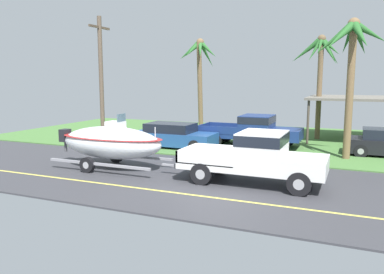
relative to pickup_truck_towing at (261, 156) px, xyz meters
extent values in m
cube|color=#38383D|center=(-1.59, -0.42, -1.09)|extent=(36.00, 8.00, 0.06)
cube|color=#477538|center=(-1.59, 10.58, -1.06)|extent=(36.00, 14.00, 0.11)
cube|color=#DBCC4C|center=(-1.59, -2.22, -1.06)|extent=(34.20, 0.12, 0.01)
cube|color=silver|center=(-0.33, 0.00, -0.43)|extent=(5.26, 2.00, 0.22)
cube|color=silver|center=(1.56, 0.00, -0.13)|extent=(1.47, 2.00, 0.38)
cube|color=silver|center=(0.04, 0.00, 0.27)|extent=(1.58, 2.00, 1.18)
cube|color=black|center=(0.04, 0.00, 0.64)|extent=(1.60, 2.02, 0.38)
cube|color=#9D9D9D|center=(-1.86, 0.00, -0.30)|extent=(2.21, 2.00, 0.04)
cube|color=silver|center=(-1.86, 0.96, -0.09)|extent=(2.21, 0.08, 0.45)
cube|color=silver|center=(-1.86, -0.96, -0.09)|extent=(2.21, 0.08, 0.45)
cube|color=silver|center=(-2.93, 0.00, -0.09)|extent=(0.08, 2.00, 0.45)
cube|color=#333338|center=(-3.03, 0.00, -0.49)|extent=(0.12, 1.80, 0.16)
sphere|color=#B2B2B7|center=(-3.15, 0.00, -0.44)|extent=(0.10, 0.10, 0.10)
cylinder|color=black|center=(1.49, 0.89, -0.66)|extent=(0.80, 0.28, 0.80)
cylinder|color=#9E9EA3|center=(1.49, 0.89, -0.66)|extent=(0.36, 0.29, 0.36)
cylinder|color=black|center=(1.49, -0.89, -0.66)|extent=(0.80, 0.28, 0.80)
cylinder|color=#9E9EA3|center=(1.49, -0.89, -0.66)|extent=(0.36, 0.29, 0.36)
cylinder|color=black|center=(-1.97, 0.89, -0.66)|extent=(0.80, 0.28, 0.80)
cylinder|color=#9E9EA3|center=(-1.97, 0.89, -0.66)|extent=(0.36, 0.29, 0.36)
cylinder|color=black|center=(-1.97, -0.89, -0.66)|extent=(0.80, 0.28, 0.80)
cylinder|color=#9E9EA3|center=(-1.97, -0.89, -0.66)|extent=(0.36, 0.29, 0.36)
cube|color=gray|center=(-3.60, 0.00, -0.68)|extent=(0.90, 0.10, 0.08)
cube|color=gray|center=(-6.48, 0.98, -0.68)|extent=(4.88, 0.12, 0.10)
cube|color=gray|center=(-6.48, -0.98, -0.68)|extent=(4.88, 0.12, 0.10)
cylinder|color=black|center=(-6.97, 1.04, -0.74)|extent=(0.64, 0.22, 0.64)
cylinder|color=#9E9EA3|center=(-6.97, 1.04, -0.74)|extent=(0.29, 0.23, 0.29)
cylinder|color=black|center=(-6.97, -1.04, -0.74)|extent=(0.64, 0.22, 0.64)
cylinder|color=#9E9EA3|center=(-6.97, -1.04, -0.74)|extent=(0.29, 0.23, 0.29)
ellipsoid|color=silver|center=(-6.48, 0.00, 0.06)|extent=(4.75, 1.88, 1.38)
ellipsoid|color=#B22626|center=(-6.48, 0.00, 0.30)|extent=(4.84, 1.92, 0.12)
cube|color=silver|center=(-6.25, 0.00, 0.66)|extent=(0.70, 0.60, 0.65)
cube|color=slate|center=(-5.95, 0.00, 1.14)|extent=(0.06, 0.56, 0.36)
cube|color=black|center=(-8.98, 0.00, 0.23)|extent=(0.36, 0.44, 0.56)
cylinder|color=#4C4C51|center=(-8.98, 0.00, -0.15)|extent=(0.12, 0.12, 0.76)
cylinder|color=silver|center=(-4.35, 0.00, 0.59)|extent=(0.04, 0.04, 0.50)
cube|color=navy|center=(-2.40, 7.61, -0.43)|extent=(5.70, 2.04, 0.22)
cube|color=navy|center=(-0.34, 7.61, -0.13)|extent=(1.60, 2.04, 0.38)
cube|color=navy|center=(-2.00, 7.61, 0.21)|extent=(1.71, 2.04, 1.07)
cube|color=black|center=(-2.00, 7.61, 0.52)|extent=(1.73, 2.06, 0.38)
cube|color=#112047|center=(-4.05, 7.61, -0.30)|extent=(2.39, 2.04, 0.04)
cube|color=navy|center=(-4.05, 8.59, -0.09)|extent=(2.39, 0.08, 0.45)
cube|color=navy|center=(-4.05, 6.64, -0.09)|extent=(2.39, 0.08, 0.45)
cube|color=navy|center=(-5.21, 7.61, -0.09)|extent=(0.08, 2.04, 0.45)
cube|color=#333338|center=(-5.31, 7.61, -0.49)|extent=(0.12, 1.83, 0.16)
sphere|color=#B2B2B7|center=(-5.43, 7.61, -0.44)|extent=(0.10, 0.10, 0.10)
cylinder|color=black|center=(-0.42, 8.52, -0.66)|extent=(0.80, 0.28, 0.80)
cylinder|color=#9E9EA3|center=(-0.42, 8.52, -0.66)|extent=(0.36, 0.29, 0.36)
cylinder|color=black|center=(-0.42, 6.71, -0.66)|extent=(0.80, 0.28, 0.80)
cylinder|color=#9E9EA3|center=(-0.42, 6.71, -0.66)|extent=(0.36, 0.29, 0.36)
cylinder|color=black|center=(-4.17, 8.52, -0.66)|extent=(0.80, 0.28, 0.80)
cylinder|color=#9E9EA3|center=(-4.17, 8.52, -0.66)|extent=(0.36, 0.29, 0.36)
cylinder|color=black|center=(-4.17, 6.71, -0.66)|extent=(0.80, 0.28, 0.80)
cylinder|color=#9E9EA3|center=(-4.17, 6.71, -0.66)|extent=(0.36, 0.29, 0.36)
cylinder|color=black|center=(3.41, 8.26, -0.73)|extent=(0.66, 0.22, 0.66)
cylinder|color=#9E9EA3|center=(3.41, 8.26, -0.73)|extent=(0.30, 0.23, 0.30)
cylinder|color=black|center=(3.41, 6.65, -0.73)|extent=(0.66, 0.22, 0.66)
cylinder|color=#9E9EA3|center=(3.41, 6.65, -0.73)|extent=(0.30, 0.23, 0.30)
cube|color=#234C89|center=(-6.19, 5.58, -0.53)|extent=(4.64, 1.88, 0.70)
cube|color=black|center=(-6.42, 5.58, 0.07)|extent=(2.60, 1.73, 0.50)
cylinder|color=black|center=(-4.61, 6.43, -0.73)|extent=(0.66, 0.22, 0.66)
cylinder|color=#9E9EA3|center=(-4.61, 6.43, -0.73)|extent=(0.30, 0.23, 0.30)
cylinder|color=black|center=(-4.61, 4.73, -0.73)|extent=(0.66, 0.22, 0.66)
cylinder|color=#9E9EA3|center=(-4.61, 4.73, -0.73)|extent=(0.30, 0.23, 0.30)
cylinder|color=black|center=(-7.77, 6.43, -0.73)|extent=(0.66, 0.22, 0.66)
cylinder|color=#9E9EA3|center=(-7.77, 6.43, -0.73)|extent=(0.30, 0.23, 0.30)
cylinder|color=black|center=(-7.77, 4.73, -0.73)|extent=(0.66, 0.22, 0.66)
cylinder|color=#9E9EA3|center=(-7.77, 4.73, -0.73)|extent=(0.30, 0.23, 0.30)
cylinder|color=#4C4238|center=(0.54, 14.81, 0.24)|extent=(0.14, 0.14, 2.60)
cylinder|color=#4C4238|center=(0.54, 9.64, 0.24)|extent=(0.14, 0.14, 2.60)
cube|color=#6B665B|center=(3.76, 12.22, 1.61)|extent=(6.96, 5.68, 0.14)
cylinder|color=brown|center=(2.76, 5.83, 2.09)|extent=(0.34, 0.49, 6.30)
cone|color=#286028|center=(3.46, 5.96, 4.81)|extent=(1.67, 0.68, 1.18)
cone|color=#286028|center=(3.04, 6.21, 4.58)|extent=(1.01, 1.20, 1.52)
cone|color=#286028|center=(2.53, 6.38, 4.62)|extent=(0.83, 1.43, 1.45)
cone|color=#286028|center=(1.98, 5.73, 4.59)|extent=(1.87, 0.63, 1.61)
cone|color=#286028|center=(2.27, 5.07, 4.66)|extent=(1.48, 1.95, 1.52)
cone|color=#286028|center=(3.06, 5.04, 4.66)|extent=(1.08, 1.95, 1.50)
sphere|color=brown|center=(2.76, 5.83, 5.24)|extent=(0.55, 0.55, 0.55)
cylinder|color=brown|center=(-6.50, 10.18, 2.04)|extent=(0.31, 0.77, 6.20)
cone|color=#2D6B2D|center=(-5.96, 10.22, 4.66)|extent=(1.32, 0.44, 1.22)
cone|color=#2D6B2D|center=(-6.27, 10.79, 4.36)|extent=(0.81, 1.52, 1.74)
cone|color=#2D6B2D|center=(-6.86, 10.96, 4.52)|extent=(1.08, 1.85, 1.47)
cone|color=#2D6B2D|center=(-7.16, 10.06, 4.60)|extent=(1.66, 0.72, 1.40)
cone|color=#2D6B2D|center=(-6.81, 9.75, 4.68)|extent=(1.09, 1.30, 1.20)
cone|color=#2D6B2D|center=(-6.23, 9.52, 4.63)|extent=(0.91, 1.61, 1.27)
sphere|color=brown|center=(-6.50, 10.18, 5.13)|extent=(0.50, 0.50, 0.50)
cylinder|color=brown|center=(0.90, 11.77, 2.07)|extent=(0.32, 0.37, 6.27)
cone|color=#286028|center=(1.44, 11.72, 4.71)|extent=(1.33, 0.47, 1.24)
cone|color=#286028|center=(1.37, 12.41, 4.46)|extent=(1.42, 1.73, 1.77)
cone|color=#286028|center=(0.83, 12.28, 4.55)|extent=(0.59, 1.40, 1.56)
cone|color=#286028|center=(0.45, 12.31, 4.87)|extent=(1.33, 1.49, 1.05)
cone|color=#286028|center=(0.04, 11.78, 4.53)|extent=(2.00, 0.46, 1.69)
cone|color=#286028|center=(0.58, 11.41, 4.53)|extent=(1.08, 1.17, 1.54)
cone|color=#286028|center=(0.85, 11.22, 4.71)|extent=(0.39, 1.32, 1.21)
cone|color=#286028|center=(1.38, 11.44, 4.42)|extent=(1.36, 1.09, 1.76)
sphere|color=brown|center=(0.90, 11.77, 5.20)|extent=(0.51, 0.51, 0.51)
cylinder|color=brown|center=(-10.20, 4.50, 2.56)|extent=(0.24, 0.24, 7.25)
cube|color=brown|center=(-10.20, 4.50, 5.59)|extent=(0.10, 1.80, 0.12)
camera|label=1|loc=(3.05, -13.55, 2.74)|focal=35.93mm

